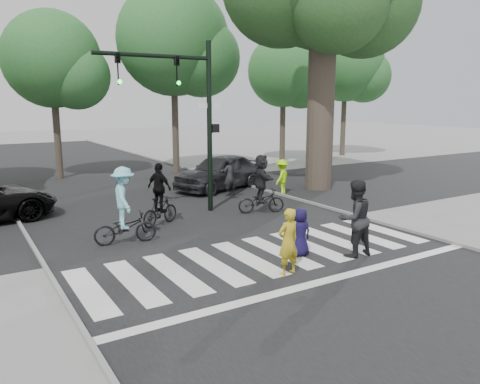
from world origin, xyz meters
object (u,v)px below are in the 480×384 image
at_px(traffic_signal, 187,103).
at_px(pedestrian_woman, 288,242).
at_px(cyclist_left, 124,211).
at_px(car_grey, 220,172).
at_px(pedestrian_adult, 355,218).
at_px(cyclist_mid, 160,200).
at_px(cyclist_right, 261,187).
at_px(pedestrian_child, 300,232).

xyz_separation_m(traffic_signal, pedestrian_woman, (-0.66, -6.62, -3.11)).
bearing_deg(cyclist_left, car_grey, 42.83).
height_order(traffic_signal, pedestrian_adult, traffic_signal).
distance_m(cyclist_mid, cyclist_right, 3.74).
bearing_deg(car_grey, pedestrian_woman, -39.64).
height_order(pedestrian_woman, pedestrian_child, pedestrian_woman).
height_order(cyclist_right, car_grey, cyclist_right).
xyz_separation_m(pedestrian_child, cyclist_right, (1.81, 4.46, 0.31)).
relative_size(pedestrian_adult, cyclist_right, 0.95).
relative_size(pedestrian_woman, pedestrian_child, 1.25).
distance_m(pedestrian_child, pedestrian_adult, 1.44).
xyz_separation_m(pedestrian_child, cyclist_left, (-3.51, 3.42, 0.32)).
height_order(pedestrian_child, cyclist_right, cyclist_right).
xyz_separation_m(traffic_signal, cyclist_mid, (-1.49, -0.93, -3.07)).
xyz_separation_m(cyclist_mid, cyclist_right, (3.72, -0.33, 0.11)).
bearing_deg(car_grey, pedestrian_adult, -28.00).
bearing_deg(cyclist_right, cyclist_left, -169.01).
relative_size(cyclist_left, car_grey, 0.47).
xyz_separation_m(cyclist_left, cyclist_mid, (1.61, 1.37, -0.12)).
relative_size(pedestrian_child, cyclist_right, 0.60).
distance_m(traffic_signal, car_grey, 5.76).
height_order(pedestrian_adult, car_grey, pedestrian_adult).
relative_size(traffic_signal, pedestrian_child, 4.76).
bearing_deg(pedestrian_adult, cyclist_right, -93.00).
distance_m(cyclist_left, cyclist_right, 5.43).
distance_m(pedestrian_woman, pedestrian_child, 1.41).
relative_size(pedestrian_woman, cyclist_right, 0.75).
height_order(traffic_signal, cyclist_left, traffic_signal).
xyz_separation_m(pedestrian_adult, cyclist_left, (-4.69, 4.15, -0.05)).
height_order(pedestrian_child, car_grey, car_grey).
bearing_deg(pedestrian_woman, cyclist_mid, -85.29).
xyz_separation_m(pedestrian_woman, pedestrian_child, (1.08, 0.89, -0.16)).
relative_size(pedestrian_child, car_grey, 0.27).
relative_size(cyclist_right, car_grey, 0.45).
bearing_deg(cyclist_right, pedestrian_child, -112.12).
bearing_deg(pedestrian_adult, cyclist_mid, -56.83).
distance_m(traffic_signal, pedestrian_adult, 7.25).
height_order(pedestrian_woman, pedestrian_adult, pedestrian_adult).
distance_m(pedestrian_woman, cyclist_mid, 5.74).
bearing_deg(car_grey, cyclist_mid, -65.01).
bearing_deg(pedestrian_woman, cyclist_right, -121.98).
height_order(traffic_signal, cyclist_right, traffic_signal).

